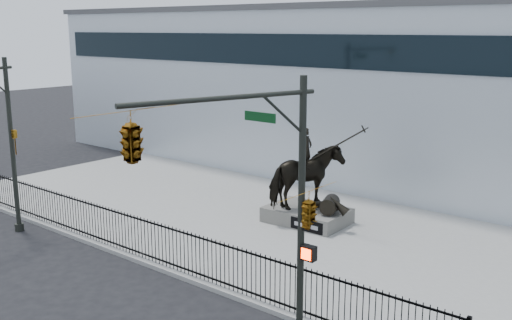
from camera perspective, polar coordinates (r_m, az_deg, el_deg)
The scene contains 7 objects.
ground at distance 20.76m, azimuth -12.43°, elevation -10.78°, with size 120.00×120.00×0.00m, color black.
plaza at distance 25.31m, azimuth 0.15°, elevation -5.99°, with size 30.00×12.00×0.15m, color gray.
building at distance 35.22m, azimuth 13.80°, elevation 6.27°, with size 44.00×14.00×9.00m, color silver.
picket_fence at distance 21.16m, azimuth -9.87°, elevation -7.59°, with size 22.10×0.10×1.50m.
statue_plinth at distance 25.14m, azimuth 4.88°, elevation -5.25°, with size 3.27×2.25×0.61m, color #5D5B55.
equestrian_statue at distance 24.67m, azimuth 5.07°, elevation -1.75°, with size 4.19×2.69×3.56m.
traffic_signal_right at distance 13.36m, azimuth -2.93°, elevation -1.60°, with size 2.17×6.86×7.00m.
Camera 1 is at (15.23, -11.54, 8.10)m, focal length 42.00 mm.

